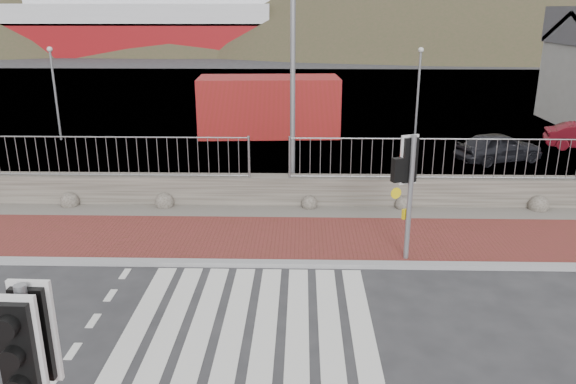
{
  "coord_description": "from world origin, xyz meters",
  "views": [
    {
      "loc": [
        0.96,
        -8.81,
        5.67
      ],
      "look_at": [
        0.66,
        3.0,
        1.81
      ],
      "focal_mm": 35.0,
      "sensor_mm": 36.0,
      "label": 1
    }
  ],
  "objects_px": {
    "streetlight": "(298,34)",
    "shipping_container": "(269,106)",
    "car_a": "(499,147)",
    "traffic_signal_near": "(32,361)",
    "ferry": "(108,11)",
    "traffic_signal_far": "(410,172)"
  },
  "relations": [
    {
      "from": "ferry",
      "to": "shipping_container",
      "type": "bearing_deg",
      "value": -64.57
    },
    {
      "from": "ferry",
      "to": "car_a",
      "type": "bearing_deg",
      "value": -59.02
    },
    {
      "from": "traffic_signal_near",
      "to": "ferry",
      "type": "bearing_deg",
      "value": 109.1
    },
    {
      "from": "traffic_signal_far",
      "to": "streetlight",
      "type": "distance_m",
      "value": 6.08
    },
    {
      "from": "shipping_container",
      "to": "car_a",
      "type": "bearing_deg",
      "value": -30.96
    },
    {
      "from": "ferry",
      "to": "traffic_signal_far",
      "type": "relative_size",
      "value": 16.49
    },
    {
      "from": "traffic_signal_far",
      "to": "shipping_container",
      "type": "relative_size",
      "value": 0.47
    },
    {
      "from": "ferry",
      "to": "traffic_signal_far",
      "type": "height_order",
      "value": "ferry"
    },
    {
      "from": "traffic_signal_near",
      "to": "streetlight",
      "type": "height_order",
      "value": "streetlight"
    },
    {
      "from": "ferry",
      "to": "shipping_container",
      "type": "xyz_separation_m",
      "value": [
        24.05,
        -50.58,
        -4.02
      ]
    },
    {
      "from": "ferry",
      "to": "streetlight",
      "type": "xyz_separation_m",
      "value": [
        25.47,
        -59.8,
        -0.38
      ]
    },
    {
      "from": "ferry",
      "to": "shipping_container",
      "type": "height_order",
      "value": "ferry"
    },
    {
      "from": "traffic_signal_near",
      "to": "shipping_container",
      "type": "distance_m",
      "value": 21.33
    },
    {
      "from": "streetlight",
      "to": "car_a",
      "type": "bearing_deg",
      "value": 31.55
    },
    {
      "from": "streetlight",
      "to": "shipping_container",
      "type": "relative_size",
      "value": 1.37
    },
    {
      "from": "traffic_signal_near",
      "to": "car_a",
      "type": "bearing_deg",
      "value": 59.31
    },
    {
      "from": "ferry",
      "to": "car_a",
      "type": "relative_size",
      "value": 14.69
    },
    {
      "from": "traffic_signal_far",
      "to": "car_a",
      "type": "height_order",
      "value": "traffic_signal_far"
    },
    {
      "from": "traffic_signal_near",
      "to": "streetlight",
      "type": "distance_m",
      "value": 12.63
    },
    {
      "from": "shipping_container",
      "to": "car_a",
      "type": "xyz_separation_m",
      "value": [
        9.18,
        -4.77,
        -0.76
      ]
    },
    {
      "from": "ferry",
      "to": "shipping_container",
      "type": "distance_m",
      "value": 56.15
    },
    {
      "from": "ferry",
      "to": "traffic_signal_near",
      "type": "relative_size",
      "value": 16.11
    }
  ]
}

